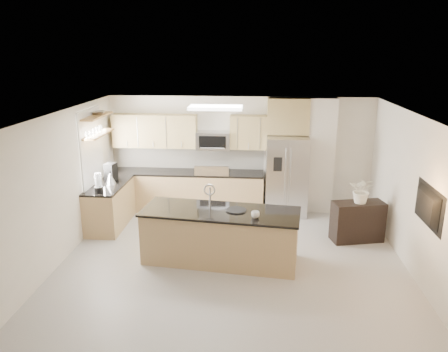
# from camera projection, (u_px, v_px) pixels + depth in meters

# --- Properties ---
(floor) EXTENTS (6.50, 6.50, 0.00)m
(floor) POSITION_uv_depth(u_px,v_px,m) (231.00, 273.00, 7.35)
(floor) COLOR #ACA9A4
(floor) RESTS_ON ground
(ceiling) EXTENTS (6.00, 6.50, 0.02)m
(ceiling) POSITION_uv_depth(u_px,v_px,m) (232.00, 119.00, 6.62)
(ceiling) COLOR white
(ceiling) RESTS_ON wall_back
(wall_back) EXTENTS (6.00, 0.02, 2.60)m
(wall_back) POSITION_uv_depth(u_px,v_px,m) (240.00, 153.00, 10.09)
(wall_back) COLOR silver
(wall_back) RESTS_ON floor
(wall_front) EXTENTS (6.00, 0.02, 2.60)m
(wall_front) POSITION_uv_depth(u_px,v_px,m) (208.00, 321.00, 3.87)
(wall_front) COLOR silver
(wall_front) RESTS_ON floor
(wall_left) EXTENTS (0.02, 6.50, 2.60)m
(wall_left) POSITION_uv_depth(u_px,v_px,m) (50.00, 195.00, 7.21)
(wall_left) COLOR silver
(wall_left) RESTS_ON floor
(wall_right) EXTENTS (0.02, 6.50, 2.60)m
(wall_right) POSITION_uv_depth(u_px,v_px,m) (424.00, 205.00, 6.75)
(wall_right) COLOR silver
(wall_right) RESTS_ON floor
(back_counter) EXTENTS (3.55, 0.66, 1.44)m
(back_counter) POSITION_uv_depth(u_px,v_px,m) (186.00, 190.00, 10.11)
(back_counter) COLOR tan
(back_counter) RESTS_ON floor
(left_counter) EXTENTS (0.66, 1.50, 0.92)m
(left_counter) POSITION_uv_depth(u_px,v_px,m) (110.00, 205.00, 9.19)
(left_counter) COLOR tan
(left_counter) RESTS_ON floor
(range) EXTENTS (0.76, 0.64, 1.14)m
(range) POSITION_uv_depth(u_px,v_px,m) (213.00, 191.00, 10.05)
(range) COLOR black
(range) RESTS_ON floor
(upper_cabinets) EXTENTS (3.50, 0.33, 0.75)m
(upper_cabinets) POSITION_uv_depth(u_px,v_px,m) (183.00, 131.00, 9.88)
(upper_cabinets) COLOR tan
(upper_cabinets) RESTS_ON wall_back
(microwave) EXTENTS (0.76, 0.40, 0.40)m
(microwave) POSITION_uv_depth(u_px,v_px,m) (213.00, 141.00, 9.85)
(microwave) COLOR #AEAEB0
(microwave) RESTS_ON upper_cabinets
(refrigerator) EXTENTS (0.92, 0.78, 1.78)m
(refrigerator) POSITION_uv_depth(u_px,v_px,m) (286.00, 176.00, 9.77)
(refrigerator) COLOR #AEAEB0
(refrigerator) RESTS_ON floor
(partition_column) EXTENTS (0.60, 0.30, 2.60)m
(partition_column) POSITION_uv_depth(u_px,v_px,m) (321.00, 156.00, 9.81)
(partition_column) COLOR silver
(partition_column) RESTS_ON floor
(window) EXTENTS (0.04, 1.15, 1.65)m
(window) POSITION_uv_depth(u_px,v_px,m) (91.00, 150.00, 8.88)
(window) COLOR white
(window) RESTS_ON wall_left
(shelf_lower) EXTENTS (0.30, 1.20, 0.04)m
(shelf_lower) POSITION_uv_depth(u_px,v_px,m) (98.00, 134.00, 8.88)
(shelf_lower) COLOR olive
(shelf_lower) RESTS_ON wall_left
(shelf_upper) EXTENTS (0.30, 1.20, 0.04)m
(shelf_upper) POSITION_uv_depth(u_px,v_px,m) (96.00, 116.00, 8.77)
(shelf_upper) COLOR olive
(shelf_upper) RESTS_ON wall_left
(ceiling_fixture) EXTENTS (1.00, 0.50, 0.06)m
(ceiling_fixture) POSITION_uv_depth(u_px,v_px,m) (216.00, 108.00, 8.19)
(ceiling_fixture) COLOR white
(ceiling_fixture) RESTS_ON ceiling
(island) EXTENTS (2.82, 1.30, 1.36)m
(island) POSITION_uv_depth(u_px,v_px,m) (220.00, 236.00, 7.65)
(island) COLOR tan
(island) RESTS_ON floor
(credenza) EXTENTS (1.05, 0.62, 0.79)m
(credenza) POSITION_uv_depth(u_px,v_px,m) (357.00, 221.00, 8.48)
(credenza) COLOR black
(credenza) RESTS_ON floor
(cup) EXTENTS (0.18, 0.18, 0.11)m
(cup) POSITION_uv_depth(u_px,v_px,m) (255.00, 215.00, 7.18)
(cup) COLOR white
(cup) RESTS_ON island
(platter) EXTENTS (0.47, 0.47, 0.02)m
(platter) POSITION_uv_depth(u_px,v_px,m) (236.00, 210.00, 7.51)
(platter) COLOR black
(platter) RESTS_ON island
(blender) EXTENTS (0.17, 0.17, 0.39)m
(blender) POSITION_uv_depth(u_px,v_px,m) (98.00, 184.00, 8.49)
(blender) COLOR black
(blender) RESTS_ON left_counter
(kettle) EXTENTS (0.22, 0.22, 0.28)m
(kettle) POSITION_uv_depth(u_px,v_px,m) (110.00, 178.00, 9.03)
(kettle) COLOR #AEAEB0
(kettle) RESTS_ON left_counter
(coffee_maker) EXTENTS (0.24, 0.28, 0.38)m
(coffee_maker) POSITION_uv_depth(u_px,v_px,m) (111.00, 172.00, 9.26)
(coffee_maker) COLOR black
(coffee_maker) RESTS_ON left_counter
(bowl) EXTENTS (0.47, 0.47, 0.09)m
(bowl) POSITION_uv_depth(u_px,v_px,m) (98.00, 112.00, 8.85)
(bowl) COLOR #AEAEB0
(bowl) RESTS_ON shelf_upper
(flower_vase) EXTENTS (0.88, 0.83, 0.77)m
(flower_vase) POSITION_uv_depth(u_px,v_px,m) (363.00, 184.00, 8.23)
(flower_vase) COLOR white
(flower_vase) RESTS_ON credenza
(television) EXTENTS (0.14, 1.08, 0.62)m
(television) POSITION_uv_depth(u_px,v_px,m) (423.00, 206.00, 6.56)
(television) COLOR black
(television) RESTS_ON wall_right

